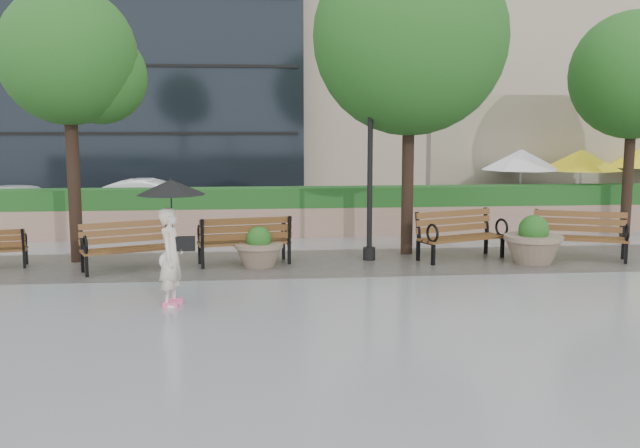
{
  "coord_description": "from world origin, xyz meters",
  "views": [
    {
      "loc": [
        -1.23,
        -12.57,
        3.09
      ],
      "look_at": [
        0.15,
        1.47,
        1.1
      ],
      "focal_mm": 40.0,
      "sensor_mm": 36.0,
      "label": 1
    }
  ],
  "objects": [
    {
      "name": "lamppost",
      "position": [
        1.44,
        3.21,
        1.66
      ],
      "size": [
        0.28,
        0.28,
        3.8
      ],
      "color": "black",
      "rests_on": "ground"
    },
    {
      "name": "ground",
      "position": [
        0.0,
        0.0,
        0.0
      ],
      "size": [
        100.0,
        100.0,
        0.0
      ],
      "primitive_type": "plane",
      "color": "gray",
      "rests_on": "ground"
    },
    {
      "name": "tree_1",
      "position": [
        2.62,
        3.99,
        4.92
      ],
      "size": [
        4.49,
        4.49,
        7.3
      ],
      "color": "black",
      "rests_on": "ground"
    },
    {
      "name": "asphalt_street",
      "position": [
        0.0,
        11.0,
        0.0
      ],
      "size": [
        40.0,
        7.0,
        0.0
      ],
      "primitive_type": "cube",
      "color": "black",
      "rests_on": "ground"
    },
    {
      "name": "bench_1",
      "position": [
        -3.81,
        2.54,
        0.31
      ],
      "size": [
        2.04,
        1.41,
        1.03
      ],
      "rotation": [
        0.0,
        0.0,
        0.38
      ],
      "color": "brown",
      "rests_on": "ground"
    },
    {
      "name": "bench_4",
      "position": [
        6.25,
        2.83,
        0.32
      ],
      "size": [
        2.17,
        1.51,
        1.09
      ],
      "rotation": [
        0.0,
        0.0,
        -0.38
      ],
      "color": "brown",
      "rests_on": "ground"
    },
    {
      "name": "cafe_wall",
      "position": [
        9.5,
        10.0,
        2.0
      ],
      "size": [
        10.0,
        0.6,
        4.0
      ],
      "primitive_type": "cube",
      "color": "tan",
      "rests_on": "ground"
    },
    {
      "name": "patio_umb_yellow_a",
      "position": [
        8.74,
        8.1,
        1.99
      ],
      "size": [
        2.5,
        2.5,
        2.3
      ],
      "color": "black",
      "rests_on": "ground"
    },
    {
      "name": "pedestrian",
      "position": [
        -2.57,
        -0.47,
        1.31
      ],
      "size": [
        1.17,
        1.17,
        2.15
      ],
      "rotation": [
        0.0,
        0.0,
        1.31
      ],
      "color": "beige",
      "rests_on": "ground"
    },
    {
      "name": "planter_right",
      "position": [
        5.03,
        2.52,
        0.42
      ],
      "size": [
        1.3,
        1.3,
        1.09
      ],
      "color": "#7F6B56",
      "rests_on": "ground"
    },
    {
      "name": "car_left",
      "position": [
        -8.09,
        10.02,
        0.6
      ],
      "size": [
        4.25,
        1.93,
        1.21
      ],
      "primitive_type": "imported",
      "rotation": [
        0.0,
        0.0,
        1.51
      ],
      "color": "white",
      "rests_on": "ground"
    },
    {
      "name": "patio_umb_white",
      "position": [
        7.01,
        8.49,
        1.99
      ],
      "size": [
        2.5,
        2.5,
        2.3
      ],
      "color": "black",
      "rests_on": "ground"
    },
    {
      "name": "hedge_wall",
      "position": [
        0.0,
        7.0,
        0.66
      ],
      "size": [
        24.0,
        0.8,
        1.35
      ],
      "color": "#9D7B65",
      "rests_on": "ground"
    },
    {
      "name": "tree_0",
      "position": [
        -4.98,
        3.75,
        4.42
      ],
      "size": [
        3.14,
        2.99,
        6.04
      ],
      "color": "black",
      "rests_on": "ground"
    },
    {
      "name": "bench_3",
      "position": [
        3.54,
        3.1,
        0.33
      ],
      "size": [
        2.2,
        1.51,
        1.1
      ],
      "rotation": [
        0.0,
        0.0,
        0.37
      ],
      "color": "brown",
      "rests_on": "ground"
    },
    {
      "name": "cobble_strip",
      "position": [
        0.0,
        3.0,
        0.01
      ],
      "size": [
        28.0,
        3.2,
        0.01
      ],
      "primitive_type": "cube",
      "color": "#383330",
      "rests_on": "ground"
    },
    {
      "name": "planter_left",
      "position": [
        -1.06,
        2.72,
        0.35
      ],
      "size": [
        1.06,
        1.06,
        0.89
      ],
      "color": "#7F6B56",
      "rests_on": "ground"
    },
    {
      "name": "car_right",
      "position": [
        -4.26,
        9.89,
        0.69
      ],
      "size": [
        4.24,
        1.67,
        1.37
      ],
      "primitive_type": "imported",
      "rotation": [
        0.0,
        0.0,
        1.52
      ],
      "color": "white",
      "rests_on": "ground"
    },
    {
      "name": "bench_2",
      "position": [
        -1.38,
        2.99,
        0.32
      ],
      "size": [
        2.11,
        1.15,
        1.08
      ],
      "rotation": [
        0.0,
        0.0,
        3.32
      ],
      "color": "brown",
      "rests_on": "ground"
    },
    {
      "name": "tree_2",
      "position": [
        9.2,
        6.03,
        4.26
      ],
      "size": [
        3.5,
        3.41,
        6.09
      ],
      "color": "black",
      "rests_on": "ground"
    },
    {
      "name": "cafe_hedge",
      "position": [
        9.0,
        7.8,
        0.45
      ],
      "size": [
        8.0,
        0.5,
        0.9
      ],
      "primitive_type": "cube",
      "color": "#1B511B",
      "rests_on": "ground"
    }
  ]
}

